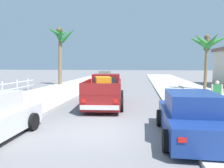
# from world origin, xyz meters

# --- Properties ---
(ground_plane) EXTENTS (160.00, 160.00, 0.00)m
(ground_plane) POSITION_xyz_m (0.00, 0.00, 0.00)
(ground_plane) COLOR slate
(sidewalk_left) EXTENTS (5.23, 60.00, 0.12)m
(sidewalk_left) POSITION_xyz_m (-5.63, 12.00, 0.06)
(sidewalk_left) COLOR beige
(sidewalk_left) RESTS_ON ground
(sidewalk_right) EXTENTS (5.23, 60.00, 0.12)m
(sidewalk_right) POSITION_xyz_m (5.63, 12.00, 0.06)
(sidewalk_right) COLOR beige
(sidewalk_right) RESTS_ON ground
(curb_left) EXTENTS (0.16, 60.00, 0.10)m
(curb_left) POSITION_xyz_m (-4.42, 12.00, 0.05)
(curb_left) COLOR silver
(curb_left) RESTS_ON ground
(curb_right) EXTENTS (0.16, 60.00, 0.10)m
(curb_right) POSITION_xyz_m (4.42, 12.00, 0.05)
(curb_right) COLOR silver
(curb_right) RESTS_ON ground
(pickup_truck) EXTENTS (2.51, 5.34, 1.80)m
(pickup_truck) POSITION_xyz_m (-0.53, 4.87, 0.80)
(pickup_truck) COLOR maroon
(pickup_truck) RESTS_ON ground
(car_left_near) EXTENTS (2.07, 4.28, 1.54)m
(car_left_near) POSITION_xyz_m (3.21, -0.32, 0.71)
(car_left_near) COLOR navy
(car_left_near) RESTS_ON ground
(car_left_mid) EXTENTS (2.19, 4.33, 1.54)m
(car_left_mid) POSITION_xyz_m (-3.20, 21.35, 0.71)
(car_left_mid) COLOR slate
(car_left_mid) RESTS_ON ground
(palm_tree_left_fore) EXTENTS (3.61, 3.29, 6.65)m
(palm_tree_left_fore) POSITION_xyz_m (-7.52, 16.41, 5.28)
(palm_tree_left_fore) COLOR brown
(palm_tree_left_fore) RESTS_ON ground
(palm_tree_left_mid) EXTENTS (3.62, 3.75, 5.23)m
(palm_tree_left_mid) POSITION_xyz_m (7.53, 13.06, 4.30)
(palm_tree_left_mid) COLOR brown
(palm_tree_left_mid) RESTS_ON ground
(pedestrian) EXTENTS (0.57, 0.34, 1.59)m
(pedestrian) POSITION_xyz_m (5.53, 4.22, 0.91)
(pedestrian) COLOR navy
(pedestrian) RESTS_ON ground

